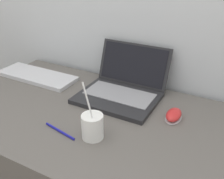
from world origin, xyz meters
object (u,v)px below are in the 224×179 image
object	(u,v)px
computer_mouse	(174,115)
pen	(60,131)
drink_cup	(92,126)
external_keyboard	(37,76)
laptop	(123,87)

from	to	relation	value
computer_mouse	pen	xyz separation A→B (m)	(-0.34, -0.29, -0.01)
drink_cup	external_keyboard	xyz separation A→B (m)	(-0.53, 0.29, -0.04)
drink_cup	computer_mouse	distance (m)	0.34
drink_cup	pen	distance (m)	0.14
laptop	drink_cup	world-z (taller)	drink_cup
laptop	computer_mouse	bearing A→B (deg)	-16.51
external_keyboard	pen	xyz separation A→B (m)	(0.41, -0.33, -0.01)
laptop	computer_mouse	world-z (taller)	laptop
computer_mouse	external_keyboard	bearing A→B (deg)	177.20
external_keyboard	computer_mouse	bearing A→B (deg)	-2.80
pen	drink_cup	bearing A→B (deg)	15.30
computer_mouse	pen	world-z (taller)	computer_mouse
computer_mouse	external_keyboard	distance (m)	0.76
computer_mouse	pen	distance (m)	0.45
drink_cup	computer_mouse	world-z (taller)	drink_cup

